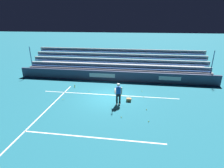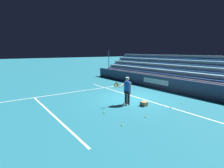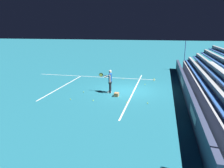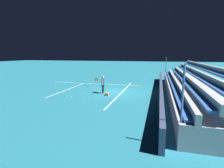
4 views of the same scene
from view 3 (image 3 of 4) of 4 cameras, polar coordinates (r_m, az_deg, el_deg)
ground_plane at (r=17.23m, az=4.15°, el=-1.58°), size 160.00×160.00×0.00m
court_baseline_white at (r=17.16m, az=5.80°, el=-1.67°), size 12.00×0.10×0.01m
court_sideline_white at (r=22.02m, az=-4.46°, el=1.90°), size 0.10×12.00×0.01m
court_service_line_white at (r=18.84m, az=-12.60°, el=-0.50°), size 8.22×0.10×0.01m
back_wall_sponsor_board at (r=16.97m, az=18.54°, el=-0.61°), size 21.33×0.25×1.10m
bleacher_stand at (r=17.30m, az=25.95°, el=-0.33°), size 20.26×3.20×3.40m
tennis_player at (r=16.27m, az=-0.57°, el=0.77°), size 0.59×1.03×1.71m
ball_box_cardboard at (r=15.57m, az=1.17°, el=-2.77°), size 0.41×0.31×0.26m
tennis_ball_stray_back at (r=14.28m, az=9.24°, el=-4.95°), size 0.07×0.07×0.07m
tennis_ball_by_box at (r=19.01m, az=8.59°, el=-0.10°), size 0.07×0.07×0.07m
tennis_ball_on_baseline at (r=14.66m, az=-4.95°, el=-4.30°), size 0.07×0.07×0.07m
tennis_ball_toward_net at (r=20.84m, az=2.92°, el=1.31°), size 0.07×0.07×0.07m
tennis_ball_far_right at (r=14.30m, az=3.87°, el=-4.77°), size 0.07×0.07×0.07m
tennis_ball_midcourt at (r=16.10m, az=5.31°, el=-2.61°), size 0.07×0.07×0.07m
tennis_ball_near_player at (r=15.15m, az=-10.78°, el=-3.89°), size 0.07×0.07×0.07m
tennis_ball_far_left at (r=16.66m, az=-7.46°, el=-2.10°), size 0.07×0.07×0.07m
water_bottle at (r=20.53m, az=10.92°, el=1.09°), size 0.07×0.07×0.22m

